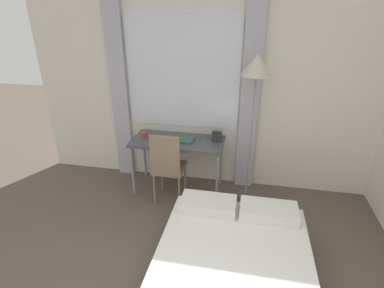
{
  "coord_description": "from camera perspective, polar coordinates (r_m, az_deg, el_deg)",
  "views": [
    {
      "loc": [
        0.44,
        -0.77,
        2.43
      ],
      "look_at": [
        -0.2,
        2.43,
        0.92
      ],
      "focal_mm": 28.0,
      "sensor_mm": 36.0,
      "label": 1
    }
  ],
  "objects": [
    {
      "name": "mug",
      "position": [
        4.18,
        -9.1,
        1.74
      ],
      "size": [
        0.08,
        0.08,
        0.08
      ],
      "color": "#993F33",
      "rests_on": "desk"
    },
    {
      "name": "book",
      "position": [
        4.04,
        -1.34,
        0.79
      ],
      "size": [
        0.25,
        0.22,
        0.02
      ],
      "rotation": [
        0.0,
        0.0,
        -0.13
      ],
      "color": "#33664C",
      "rests_on": "desk"
    },
    {
      "name": "telephone",
      "position": [
        4.07,
        4.76,
        1.51
      ],
      "size": [
        0.13,
        0.18,
        0.12
      ],
      "color": "#2D2D2D",
      "rests_on": "desk"
    },
    {
      "name": "standing_lamp",
      "position": [
        3.66,
        12.12,
        12.67
      ],
      "size": [
        0.36,
        0.36,
        1.94
      ],
      "color": "#4C4C51",
      "rests_on": "ground_plane"
    },
    {
      "name": "wall_back_with_window",
      "position": [
        4.14,
        3.97,
        9.7
      ],
      "size": [
        5.27,
        0.13,
        2.7
      ],
      "color": "silver",
      "rests_on": "ground_plane"
    },
    {
      "name": "bed",
      "position": [
        2.92,
        7.48,
        -24.51
      ],
      "size": [
        1.41,
        1.91,
        0.54
      ],
      "color": "#4C4742",
      "rests_on": "ground_plane"
    },
    {
      "name": "desk",
      "position": [
        4.09,
        -2.75,
        -0.11
      ],
      "size": [
        1.25,
        0.57,
        0.77
      ],
      "color": "#4C4C51",
      "rests_on": "ground_plane"
    },
    {
      "name": "desk_chair",
      "position": [
        3.89,
        -4.63,
        -3.87
      ],
      "size": [
        0.4,
        0.4,
        1.01
      ],
      "rotation": [
        0.0,
        0.0,
        -0.01
      ],
      "color": "#8C7259",
      "rests_on": "ground_plane"
    }
  ]
}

